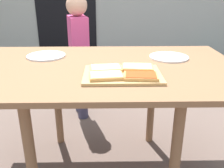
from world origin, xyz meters
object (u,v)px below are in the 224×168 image
Objects in this scene: plate_white_left at (46,56)px; garden_hose_coil at (214,63)px; plate_white_right at (169,57)px; cutting_board at (122,75)px; child_left at (79,50)px; pizza_slice_near_left at (106,76)px; pizza_slice_far_left at (106,68)px; pizza_slice_near_right at (141,76)px; pizza_slice_far_right at (137,67)px; dining_table at (104,78)px.

plate_white_left is 0.71× the size of garden_hose_coil.
plate_white_right reaches higher than garden_hose_coil.
plate_white_left reaches higher than garden_hose_coil.
child_left is (-0.31, 0.95, -0.11)m from cutting_board.
child_left reaches higher than pizza_slice_near_left.
pizza_slice_near_right is at bearing -35.96° from pizza_slice_far_left.
pizza_slice_near_left is at bearing -122.70° from garden_hose_coil.
pizza_slice_far_left is 0.16m from pizza_slice_far_right.
cutting_board is 0.35× the size of child_left.
pizza_slice_near_left is (0.00, -0.11, 0.00)m from pizza_slice_far_left.
pizza_slice_near_left is 0.71× the size of plate_white_left.
plate_white_left is at bearing 150.76° from pizza_slice_far_right.
pizza_slice_far_left is at bearing -39.89° from plate_white_left.
cutting_board is at bearing -33.93° from pizza_slice_far_left.
garden_hose_coil is (1.61, 2.50, -0.72)m from pizza_slice_near_left.
cutting_board is at bearing -133.32° from plate_white_right.
pizza_slice_near_left is 0.56m from plate_white_left.
dining_table is 4.01× the size of cutting_board.
child_left is at bearing 77.16° from plate_white_left.
child_left is (-0.23, 0.90, -0.13)m from pizza_slice_far_left.
plate_white_right is at bearing -120.00° from garden_hose_coil.
pizza_slice_far_left is at bearing -83.04° from dining_table.
pizza_slice_far_left is 0.16× the size of child_left.
pizza_slice_near_left is 0.53m from plate_white_right.
pizza_slice_far_left is at bearing 91.29° from pizza_slice_near_left.
child_left is 3.20× the size of garden_hose_coil.
pizza_slice_far_right is at bearing 39.31° from cutting_board.
pizza_slice_near_right is 0.70× the size of plate_white_left.
garden_hose_coil is at bearing 46.51° from plate_white_left.
pizza_slice_far_right is at bearing -121.32° from garden_hose_coil.
pizza_slice_near_right reaches higher than cutting_board.
plate_white_right is 2.55m from garden_hose_coil.
child_left is at bearing 104.55° from pizza_slice_far_left.
plate_white_left is at bearing 131.49° from pizza_slice_near_left.
cutting_board is at bearing 142.13° from pizza_slice_near_right.
pizza_slice_far_left is at bearing -145.25° from plate_white_right.
pizza_slice_far_right reaches higher than cutting_board.
plate_white_right and plate_white_left have the same top height.
plate_white_right is at bearing 46.68° from cutting_board.
pizza_slice_far_right reaches higher than dining_table.
child_left is (0.13, 0.59, -0.11)m from plate_white_left.
plate_white_left is 0.62m from child_left.
pizza_slice_near_right is 2.98m from garden_hose_coil.
pizza_slice_near_left is at bearing -142.22° from pizza_slice_far_right.
pizza_slice_near_right is (0.16, -0.01, 0.00)m from pizza_slice_near_left.
plate_white_left is at bearing 176.71° from plate_white_right.
pizza_slice_far_left reaches higher than dining_table.
pizza_slice_far_left reaches higher than cutting_board.
plate_white_left is 0.22× the size of child_left.
child_left is at bearing 105.58° from dining_table.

